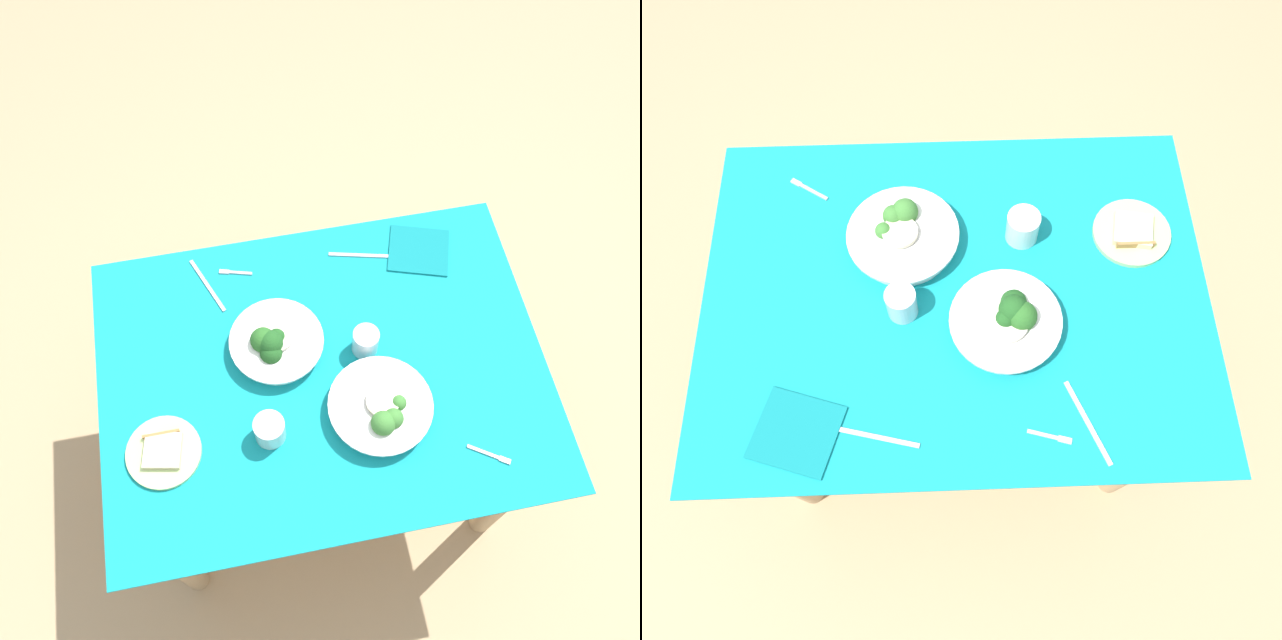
{
  "view_description": "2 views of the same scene",
  "coord_description": "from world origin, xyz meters",
  "views": [
    {
      "loc": [
        0.14,
        0.69,
        2.4
      ],
      "look_at": [
        -0.02,
        -0.12,
        0.8
      ],
      "focal_mm": 38.65,
      "sensor_mm": 36.0,
      "label": 1
    },
    {
      "loc": [
        -0.01,
        -0.58,
        1.93
      ],
      "look_at": [
        0.01,
        -0.09,
        0.8
      ],
      "focal_mm": 32.24,
      "sensor_mm": 36.0,
      "label": 2
    }
  ],
  "objects": [
    {
      "name": "water_glass_side",
      "position": [
        -0.12,
        -0.04,
        0.79
      ],
      "size": [
        0.07,
        0.07,
        0.08
      ],
      "primitive_type": "cylinder",
      "color": "silver",
      "rests_on": "dining_table"
    },
    {
      "name": "table_knife_left",
      "position": [
        -0.19,
        -0.32,
        0.75
      ],
      "size": [
        0.21,
        0.06,
        0.0
      ],
      "primitive_type": "cube",
      "rotation": [
        0.0,
        0.0,
        2.9
      ],
      "color": "#B7B7BC",
      "rests_on": "dining_table"
    },
    {
      "name": "broccoli_bowl_near",
      "position": [
        0.11,
        -0.09,
        0.78
      ],
      "size": [
        0.25,
        0.25,
        0.09
      ],
      "color": "white",
      "rests_on": "dining_table"
    },
    {
      "name": "dining_table",
      "position": [
        0.0,
        0.0,
        0.61
      ],
      "size": [
        1.16,
        0.88,
        0.75
      ],
      "color": "teal",
      "rests_on": "ground_plane"
    },
    {
      "name": "broccoli_bowl_far",
      "position": [
        -0.12,
        0.14,
        0.78
      ],
      "size": [
        0.26,
        0.26,
        0.09
      ],
      "color": "white",
      "rests_on": "dining_table"
    },
    {
      "name": "fork_by_far_bowl",
      "position": [
        0.19,
        -0.34,
        0.75
      ],
      "size": [
        0.09,
        0.04,
        0.0
      ],
      "rotation": [
        0.0,
        0.0,
        6.01
      ],
      "color": "#B7B7BC",
      "rests_on": "dining_table"
    },
    {
      "name": "napkin_folded_upper",
      "position": [
        -0.34,
        -0.31,
        0.75
      ],
      "size": [
        0.21,
        0.2,
        0.01
      ],
      "primitive_type": "cube",
      "rotation": [
        0.0,
        0.0,
        -0.31
      ],
      "color": "#0F777D",
      "rests_on": "dining_table"
    },
    {
      "name": "bread_side_plate",
      "position": [
        0.42,
        0.14,
        0.76
      ],
      "size": [
        0.19,
        0.19,
        0.03
      ],
      "color": "#B7D684",
      "rests_on": "dining_table"
    },
    {
      "name": "table_knife_right",
      "position": [
        0.26,
        -0.31,
        0.75
      ],
      "size": [
        0.08,
        0.18,
        0.0
      ],
      "primitive_type": "cube",
      "rotation": [
        0.0,
        0.0,
        5.1
      ],
      "color": "#B7B7BC",
      "rests_on": "dining_table"
    },
    {
      "name": "water_glass_center",
      "position": [
        0.16,
        0.15,
        0.79
      ],
      "size": [
        0.08,
        0.08,
        0.08
      ],
      "primitive_type": "cylinder",
      "color": "silver",
      "rests_on": "dining_table"
    },
    {
      "name": "fork_by_near_bowl",
      "position": [
        -0.36,
        0.3,
        0.75
      ],
      "size": [
        0.1,
        0.07,
        0.0
      ],
      "rotation": [
        0.0,
        0.0,
        2.56
      ],
      "color": "#B7B7BC",
      "rests_on": "dining_table"
    },
    {
      "name": "ground_plane",
      "position": [
        0.0,
        0.0,
        0.0
      ],
      "size": [
        6.0,
        6.0,
        0.0
      ],
      "primitive_type": "plane",
      "color": "tan"
    }
  ]
}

